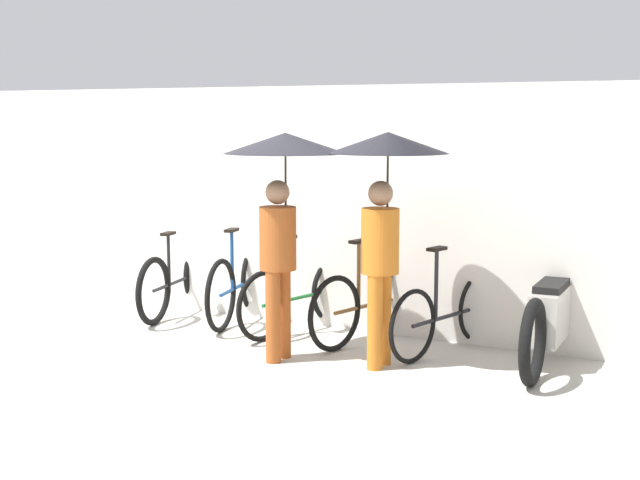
{
  "coord_description": "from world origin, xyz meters",
  "views": [
    {
      "loc": [
        4.24,
        -6.17,
        2.14
      ],
      "look_at": [
        0.46,
        0.91,
        1.0
      ],
      "focal_mm": 50.0,
      "sensor_mm": 36.0,
      "label": 1
    }
  ],
  "objects_px": {
    "motorcycle": "(550,318)",
    "pedestrian_leading": "(283,178)",
    "parked_bicycle_0": "(178,280)",
    "parked_bicycle_4": "(448,313)",
    "parked_bicycle_1": "(239,285)",
    "pedestrian_center": "(385,181)",
    "parked_bicycle_2": "(300,295)",
    "parked_bicycle_3": "(371,302)"
  },
  "relations": [
    {
      "from": "pedestrian_center",
      "to": "motorcycle",
      "type": "distance_m",
      "value": 1.85
    },
    {
      "from": "parked_bicycle_4",
      "to": "motorcycle",
      "type": "height_order",
      "value": "parked_bicycle_4"
    },
    {
      "from": "parked_bicycle_2",
      "to": "motorcycle",
      "type": "relative_size",
      "value": 0.8
    },
    {
      "from": "parked_bicycle_0",
      "to": "pedestrian_center",
      "type": "xyz_separation_m",
      "value": [
        2.76,
        -0.75,
        1.21
      ]
    },
    {
      "from": "parked_bicycle_2",
      "to": "pedestrian_leading",
      "type": "xyz_separation_m",
      "value": [
        0.34,
        -0.91,
        1.23
      ]
    },
    {
      "from": "parked_bicycle_3",
      "to": "parked_bicycle_0",
      "type": "bearing_deg",
      "value": 102.37
    },
    {
      "from": "parked_bicycle_0",
      "to": "parked_bicycle_4",
      "type": "relative_size",
      "value": 1.07
    },
    {
      "from": "parked_bicycle_0",
      "to": "parked_bicycle_2",
      "type": "relative_size",
      "value": 1.04
    },
    {
      "from": "parked_bicycle_0",
      "to": "parked_bicycle_4",
      "type": "bearing_deg",
      "value": -103.04
    },
    {
      "from": "parked_bicycle_3",
      "to": "pedestrian_leading",
      "type": "xyz_separation_m",
      "value": [
        -0.43,
        -0.9,
        1.22
      ]
    },
    {
      "from": "pedestrian_leading",
      "to": "parked_bicycle_3",
      "type": "bearing_deg",
      "value": 63.7
    },
    {
      "from": "parked_bicycle_2",
      "to": "pedestrian_center",
      "type": "height_order",
      "value": "pedestrian_center"
    },
    {
      "from": "parked_bicycle_1",
      "to": "parked_bicycle_2",
      "type": "xyz_separation_m",
      "value": [
        0.78,
        -0.07,
        -0.02
      ]
    },
    {
      "from": "parked_bicycle_4",
      "to": "parked_bicycle_2",
      "type": "bearing_deg",
      "value": 102.94
    },
    {
      "from": "parked_bicycle_1",
      "to": "motorcycle",
      "type": "height_order",
      "value": "parked_bicycle_1"
    },
    {
      "from": "parked_bicycle_3",
      "to": "motorcycle",
      "type": "height_order",
      "value": "parked_bicycle_3"
    },
    {
      "from": "parked_bicycle_1",
      "to": "parked_bicycle_3",
      "type": "relative_size",
      "value": 0.99
    },
    {
      "from": "parked_bicycle_0",
      "to": "parked_bicycle_4",
      "type": "distance_m",
      "value": 3.11
    },
    {
      "from": "parked_bicycle_3",
      "to": "pedestrian_center",
      "type": "relative_size",
      "value": 0.85
    },
    {
      "from": "parked_bicycle_3",
      "to": "pedestrian_leading",
      "type": "bearing_deg",
      "value": 168.37
    },
    {
      "from": "parked_bicycle_3",
      "to": "pedestrian_leading",
      "type": "height_order",
      "value": "pedestrian_leading"
    },
    {
      "from": "parked_bicycle_1",
      "to": "pedestrian_center",
      "type": "height_order",
      "value": "pedestrian_center"
    },
    {
      "from": "parked_bicycle_0",
      "to": "pedestrian_center",
      "type": "distance_m",
      "value": 3.11
    },
    {
      "from": "parked_bicycle_4",
      "to": "pedestrian_leading",
      "type": "distance_m",
      "value": 1.94
    },
    {
      "from": "pedestrian_leading",
      "to": "pedestrian_center",
      "type": "height_order",
      "value": "pedestrian_center"
    },
    {
      "from": "parked_bicycle_0",
      "to": "parked_bicycle_3",
      "type": "distance_m",
      "value": 2.33
    },
    {
      "from": "parked_bicycle_0",
      "to": "parked_bicycle_2",
      "type": "xyz_separation_m",
      "value": [
        1.55,
        -0.06,
        -0.01
      ]
    },
    {
      "from": "parked_bicycle_3",
      "to": "parked_bicycle_1",
      "type": "bearing_deg",
      "value": 100.99
    },
    {
      "from": "parked_bicycle_2",
      "to": "pedestrian_center",
      "type": "bearing_deg",
      "value": -107.16
    },
    {
      "from": "parked_bicycle_4",
      "to": "motorcycle",
      "type": "distance_m",
      "value": 0.91
    },
    {
      "from": "parked_bicycle_0",
      "to": "motorcycle",
      "type": "xyz_separation_m",
      "value": [
        4.02,
        -0.06,
        0.04
      ]
    },
    {
      "from": "parked_bicycle_4",
      "to": "pedestrian_center",
      "type": "distance_m",
      "value": 1.43
    },
    {
      "from": "pedestrian_leading",
      "to": "motorcycle",
      "type": "distance_m",
      "value": 2.6
    },
    {
      "from": "parked_bicycle_1",
      "to": "motorcycle",
      "type": "relative_size",
      "value": 0.78
    },
    {
      "from": "motorcycle",
      "to": "pedestrian_leading",
      "type": "bearing_deg",
      "value": 110.26
    },
    {
      "from": "parked_bicycle_3",
      "to": "pedestrian_center",
      "type": "height_order",
      "value": "pedestrian_center"
    },
    {
      "from": "parked_bicycle_3",
      "to": "parked_bicycle_4",
      "type": "height_order",
      "value": "parked_bicycle_4"
    },
    {
      "from": "parked_bicycle_1",
      "to": "pedestrian_leading",
      "type": "relative_size",
      "value": 0.84
    },
    {
      "from": "parked_bicycle_2",
      "to": "pedestrian_leading",
      "type": "bearing_deg",
      "value": -146.76
    },
    {
      "from": "parked_bicycle_0",
      "to": "pedestrian_leading",
      "type": "xyz_separation_m",
      "value": [
        1.9,
        -0.97,
        1.22
      ]
    },
    {
      "from": "parked_bicycle_0",
      "to": "parked_bicycle_1",
      "type": "height_order",
      "value": "parked_bicycle_0"
    },
    {
      "from": "parked_bicycle_1",
      "to": "parked_bicycle_3",
      "type": "bearing_deg",
      "value": -105.38
    }
  ]
}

